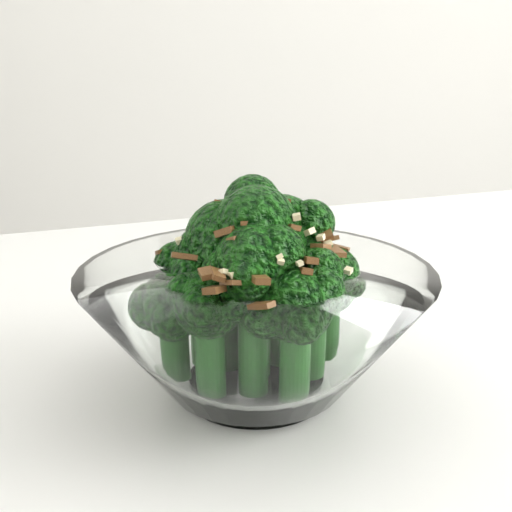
{
  "coord_description": "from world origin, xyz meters",
  "views": [
    {
      "loc": [
        -0.03,
        -0.53,
        0.99
      ],
      "look_at": [
        -0.06,
        -0.1,
        0.85
      ],
      "focal_mm": 50.0,
      "sensor_mm": 36.0,
      "label": 1
    }
  ],
  "objects": [
    {
      "name": "broccoli_dish",
      "position": [
        -0.06,
        -0.1,
        0.81
      ],
      "size": [
        0.23,
        0.23,
        0.14
      ],
      "color": "white",
      "rests_on": "table"
    },
    {
      "name": "table",
      "position": [
        0.02,
        0.02,
        0.68
      ],
      "size": [
        1.42,
        1.22,
        0.75
      ],
      "color": "white",
      "rests_on": "ground"
    }
  ]
}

